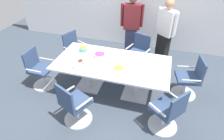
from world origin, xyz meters
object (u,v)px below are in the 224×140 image
Objects in this scene: donut_platter at (77,64)px; office_chair_5 at (138,54)px; person_standing_1 at (165,32)px; office_chair_2 at (74,106)px; office_chair_3 at (168,112)px; snack_bowl_chips_yellow at (119,69)px; snack_bowl_chips_orange at (83,49)px; office_chair_1 at (40,71)px; conference_table at (112,67)px; office_chair_0 at (75,51)px; person_standing_0 at (131,26)px; office_chair_4 at (189,80)px; snack_bowl_candy_mix at (100,55)px; napkin_pile at (159,59)px.

office_chair_5 is at bearing 51.97° from donut_platter.
office_chair_5 is at bearing 78.03° from person_standing_1.
office_chair_2 is 1.67m from office_chair_3.
snack_bowl_chips_orange is at bearing 151.71° from snack_bowl_chips_yellow.
snack_bowl_chips_yellow is (1.85, 0.05, 0.39)m from office_chair_1.
office_chair_3 is 2.68× the size of donut_platter.
conference_table is 1.47m from office_chair_0.
person_standing_0 is (0.46, 2.74, 0.51)m from office_chair_2.
conference_table is 1.68m from office_chair_1.
donut_platter is at bearing 71.66° from office_chair_5.
person_standing_1 is at bearing 126.39° from office_chair_1.
snack_bowl_chips_yellow is 0.67× the size of donut_platter.
conference_table is 2.64× the size of office_chair_1.
office_chair_3 is at bearing 35.10° from office_chair_2.
office_chair_3 is 1.14m from office_chair_4.
snack_bowl_candy_mix is at bearing 85.50° from person_standing_1.
office_chair_4 reaches higher than conference_table.
office_chair_0 is 0.78m from snack_bowl_chips_orange.
napkin_pile is at bearing 21.82° from conference_table.
snack_bowl_chips_orange is at bearing 124.57° from office_chair_1.
office_chair_3 is 2.38m from person_standing_1.
person_standing_1 reaches higher than snack_bowl_candy_mix.
office_chair_3 is 1.00× the size of office_chair_5.
napkin_pile is at bearing 3.32° from snack_bowl_chips_orange.
office_chair_5 is (1.65, 0.33, 0.00)m from office_chair_0.
donut_platter is at bearing 115.02° from office_chair_3.
snack_bowl_chips_yellow is (0.21, -0.25, 0.17)m from conference_table.
office_chair_2 is (-0.40, -1.07, -0.22)m from conference_table.
person_standing_0 is 9.35× the size of snack_bowl_chips_orange.
office_chair_0 is 1.68m from office_chair_5.
conference_table is 9.76× the size of snack_bowl_candy_mix.
office_chair_3 is at bearing 134.46° from office_chair_5.
office_chair_0 is at bearing 170.50° from napkin_pile.
person_standing_0 reaches higher than snack_bowl_candy_mix.
office_chair_1 is at bearing -169.60° from conference_table.
conference_table is 2.64× the size of office_chair_4.
office_chair_0 is at bearing 146.76° from snack_bowl_candy_mix.
snack_bowl_chips_yellow is (-1.03, 0.50, 0.39)m from office_chair_3.
snack_bowl_candy_mix reaches higher than napkin_pile.
person_standing_0 reaches higher than napkin_pile.
office_chair_5 is at bearing 109.41° from person_standing_0.
office_chair_2 is 1.45m from snack_bowl_chips_orange.
office_chair_2 is 1.00× the size of office_chair_3.
office_chair_0 reaches higher than napkin_pile.
office_chair_1 reaches higher than donut_platter.
office_chair_2 is 3.01m from person_standing_1.
person_standing_1 is 2.47m from donut_platter.
snack_bowl_chips_orange is (-1.17, -0.80, 0.40)m from office_chair_5.
snack_bowl_chips_orange is 0.55× the size of donut_platter.
office_chair_0 is at bearing 135.76° from snack_bowl_chips_orange.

